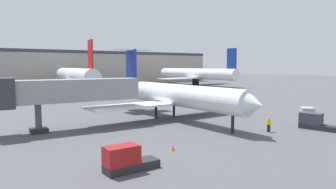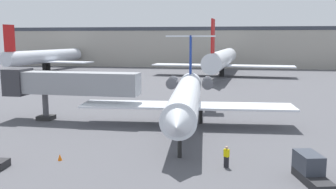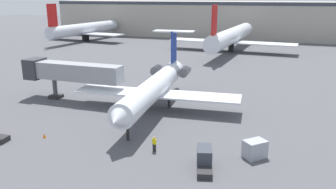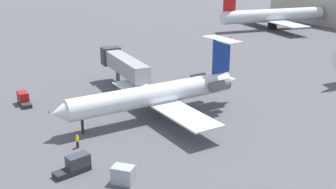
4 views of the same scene
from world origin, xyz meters
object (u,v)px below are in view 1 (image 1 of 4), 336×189
Objects in this scene: cargo_container_uld at (307,114)px; parked_airliner_west_mid at (75,76)px; baggage_tug_lead at (314,122)px; baggage_tug_trailing at (126,160)px; jet_bridge at (60,92)px; parked_airliner_centre at (196,74)px; ground_crew_marshaller at (269,124)px; traffic_cone_near at (173,148)px; regional_jet at (170,94)px.

parked_airliner_west_mid reaches higher than cargo_container_uld.
baggage_tug_lead is 72.20m from parked_airliner_west_mid.
baggage_tug_lead and baggage_tug_trailing have the same top height.
parked_airliner_west_mid is at bearing 100.42° from cargo_container_uld.
jet_bridge is 17.07m from baggage_tug_trailing.
cargo_container_uld is 77.69m from parked_airliner_centre.
parked_airliner_centre is (39.03, 73.18, 3.49)m from baggage_tug_lead.
baggage_tug_lead is 0.11× the size of parked_airliner_centre.
cargo_container_uld reaches higher than ground_crew_marshaller.
ground_crew_marshaller is at bearing -169.34° from cargo_container_uld.
baggage_tug_lead is 19.19m from traffic_cone_near.
traffic_cone_near is (6.17, -14.10, -4.21)m from jet_bridge.
ground_crew_marshaller is at bearing 2.67° from traffic_cone_near.
regional_jet is 16.66m from traffic_cone_near.
baggage_tug_lead is 1.04× the size of baggage_tug_trailing.
traffic_cone_near is (-13.37, -0.62, -0.58)m from ground_crew_marshaller.
traffic_cone_near is 71.43m from parked_airliner_west_mid.
baggage_tug_trailing is 0.09× the size of parked_airliner_west_mid.
traffic_cone_near is at bearing -177.33° from ground_crew_marshaller.
regional_jet is 1.80× the size of jet_bridge.
parked_airliner_west_mid is at bearing 73.02° from jet_bridge.
ground_crew_marshaller is at bearing -122.13° from parked_airliner_centre.
regional_jet is at bearing 57.93° from traffic_cone_near.
cargo_container_uld is at bearing -116.52° from parked_airliner_centre.
parked_airliner_centre reaches higher than baggage_tug_lead.
regional_jet is at bearing -0.95° from jet_bridge.
regional_jet reaches higher than baggage_tug_trailing.
ground_crew_marshaller is 0.64× the size of cargo_container_uld.
jet_bridge is at bearing 179.05° from regional_jet.
parked_airliner_centre is at bearing 51.05° from traffic_cone_near.
parked_airliner_west_mid is at bearing 91.91° from ground_crew_marshaller.
parked_airliner_west_mid is (-8.11, 71.65, 3.64)m from baggage_tug_lead.
baggage_tug_lead is (5.78, -1.82, -0.02)m from ground_crew_marshaller.
regional_jet is 14.28m from ground_crew_marshaller.
regional_jet reaches higher than cargo_container_uld.
parked_airliner_west_mid reaches higher than regional_jet.
cargo_container_uld is at bearing 9.93° from baggage_tug_trailing.
baggage_tug_trailing is at bearing -176.83° from baggage_tug_lead.
cargo_container_uld is (29.70, -11.56, -3.58)m from jet_bridge.
parked_airliner_west_mid is (17.21, 56.35, -0.01)m from jet_bridge.
baggage_tug_trailing is 29.62m from cargo_container_uld.
jet_bridge is 15.96m from traffic_cone_near.
ground_crew_marshaller is at bearing -34.58° from jet_bridge.
parked_airliner_west_mid reaches higher than baggage_tug_lead.
traffic_cone_near is at bearing -173.85° from cargo_container_uld.
parked_airliner_west_mid reaches higher than baggage_tug_trailing.
parked_airliner_west_mid reaches higher than parked_airliner_centre.
parked_airliner_centre is at bearing 1.86° from parked_airliner_west_mid.
jet_bridge is 3.90× the size of baggage_tug_lead.
cargo_container_uld is 0.06× the size of parked_airliner_west_mid.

